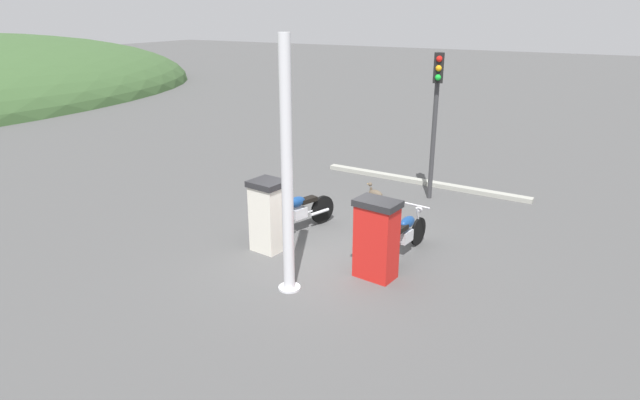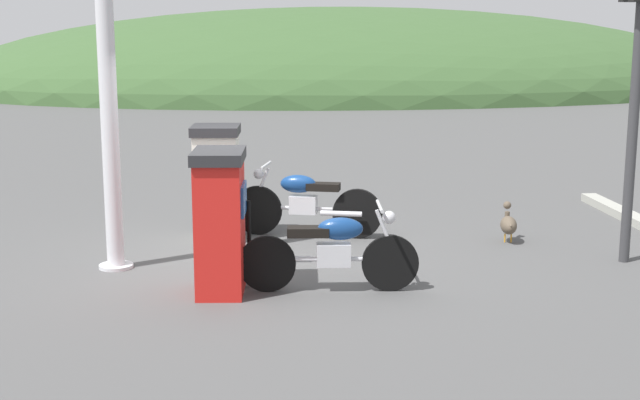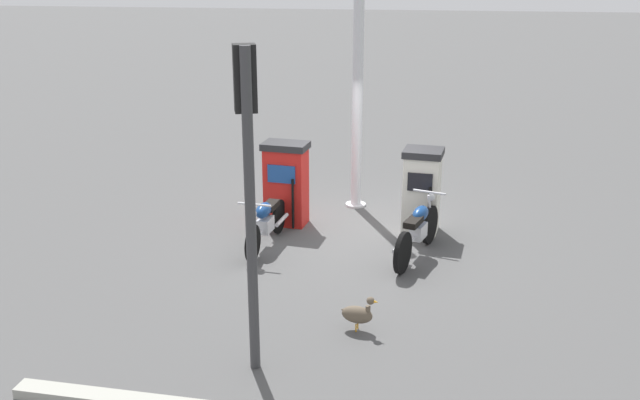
# 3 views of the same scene
# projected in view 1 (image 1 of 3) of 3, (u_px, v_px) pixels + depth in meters

# --- Properties ---
(ground_plane) EXTENTS (120.00, 120.00, 0.00)m
(ground_plane) POSITION_uv_depth(u_px,v_px,m) (327.00, 256.00, 10.98)
(ground_plane) COLOR #4C4C4C
(fuel_pump_near) EXTENTS (0.64, 0.85, 1.53)m
(fuel_pump_near) POSITION_uv_depth(u_px,v_px,m) (376.00, 239.00, 9.90)
(fuel_pump_near) COLOR red
(fuel_pump_near) RESTS_ON ground
(fuel_pump_far) EXTENTS (0.71, 0.73, 1.51)m
(fuel_pump_far) POSITION_uv_depth(u_px,v_px,m) (268.00, 215.00, 11.06)
(fuel_pump_far) COLOR silver
(fuel_pump_far) RESTS_ON ground
(motorcycle_near_pump) EXTENTS (1.91, 0.57, 0.94)m
(motorcycle_near_pump) POSITION_uv_depth(u_px,v_px,m) (405.00, 233.00, 10.91)
(motorcycle_near_pump) COLOR black
(motorcycle_near_pump) RESTS_ON ground
(motorcycle_far_pump) EXTENTS (1.96, 0.80, 0.97)m
(motorcycle_far_pump) POSITION_uv_depth(u_px,v_px,m) (300.00, 212.00, 12.10)
(motorcycle_far_pump) COLOR black
(motorcycle_far_pump) RESTS_ON ground
(wandering_duck) EXTENTS (0.28, 0.51, 0.51)m
(wandering_duck) POSITION_uv_depth(u_px,v_px,m) (375.00, 193.00, 13.96)
(wandering_duck) COLOR brown
(wandering_duck) RESTS_ON ground
(roadside_traffic_light) EXTENTS (0.40, 0.29, 3.77)m
(roadside_traffic_light) POSITION_uv_depth(u_px,v_px,m) (436.00, 102.00, 13.46)
(roadside_traffic_light) COLOR #38383A
(roadside_traffic_light) RESTS_ON ground
(canopy_support_pole) EXTENTS (0.40, 0.40, 4.43)m
(canopy_support_pole) POSITION_uv_depth(u_px,v_px,m) (287.00, 175.00, 9.00)
(canopy_support_pole) COLOR silver
(canopy_support_pole) RESTS_ON ground
(road_edge_kerb) EXTENTS (0.43, 6.09, 0.12)m
(road_edge_kerb) POSITION_uv_depth(u_px,v_px,m) (423.00, 182.00, 15.50)
(road_edge_kerb) COLOR #9E9E93
(road_edge_kerb) RESTS_ON ground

